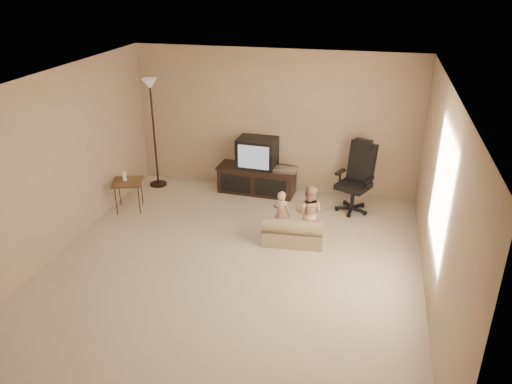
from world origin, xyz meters
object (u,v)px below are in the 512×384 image
Objects in this scene: child_sofa at (293,233)px; floor_lamp at (152,109)px; toddler_left at (281,214)px; office_chair at (356,186)px; side_table at (127,182)px; tv_stand at (257,170)px; toddler_right at (309,213)px.

floor_lamp is at bearing 147.03° from child_sofa.
child_sofa is (2.80, -1.53, -1.27)m from floor_lamp.
office_chair is at bearing -119.91° from toddler_left.
floor_lamp is at bearing -158.27° from office_chair.
toddler_left is (2.59, -1.37, -1.07)m from floor_lamp.
side_table is (-3.64, -0.88, 0.07)m from office_chair.
side_table reaches higher than child_sofa.
office_chair is 3.75m from side_table.
tv_stand reaches higher than toddler_right.
floor_lamp is (0.04, 1.07, 0.95)m from side_table.
floor_lamp reaches higher than side_table.
toddler_right is at bearing -24.25° from floor_lamp.
toddler_right reaches higher than child_sofa.
toddler_left is at bearing -27.77° from floor_lamp.
side_table is 0.80× the size of toddler_right.
side_table is 0.35× the size of floor_lamp.
toddler_right is at bearing -49.80° from tv_stand.
tv_stand is at bearing 3.83° from floor_lamp.
office_chair reaches higher than side_table.
tv_stand is at bearing 32.00° from side_table.
office_chair is 1.56m from toddler_left.
tv_stand is at bearing 115.04° from child_sofa.
toddler_left is (0.72, -1.49, -0.05)m from tv_stand.
tv_stand is 1.76m from office_chair.
office_chair is 1.72× the size of side_table.
floor_lamp is at bearing -17.04° from toddler_left.
side_table is 2.90m from child_sofa.
office_chair is 1.38× the size of toddler_right.
floor_lamp is at bearing -173.40° from tv_stand.
toddler_left is at bearing -105.96° from office_chair.
side_table is at bearing -145.23° from tv_stand.
floor_lamp reaches higher than office_chair.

